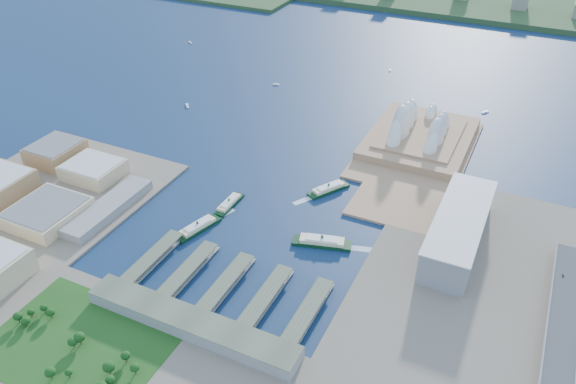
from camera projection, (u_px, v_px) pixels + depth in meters
The scene contains 22 objects.
ground at pixel (252, 238), 589.19m from camera, with size 3000.00×3000.00×0.00m, color #0D1C40.
west_land at pixel (0, 229), 599.66m from camera, with size 220.00×390.00×3.00m, color #786C5C.
east_land at pixel (477, 349), 464.52m from camera, with size 240.00×500.00×3.00m, color #786C5C.
peninsula at pixel (417, 149), 744.47m from camera, with size 135.00×220.00×3.00m, color #A67C5A.
far_shore at pixel (452, 2), 1320.09m from camera, with size 2200.00×260.00×12.00m, color #2D4926.
opera_house at pixel (422, 122), 743.39m from camera, with size 134.00×180.00×58.00m, color white, non-canonical shape.
toaster_building at pixel (458, 230), 567.55m from camera, with size 45.00×155.00×35.00m, color gray.
expressway at pixel (556, 378), 431.31m from camera, with size 26.00×340.00×11.85m, color gray, non-canonical shape.
west_buildings at pixel (22, 201), 617.54m from camera, with size 200.00×280.00×27.00m, color #A88054, non-canonical shape.
ferry_wharves at pixel (227, 283), 525.38m from camera, with size 184.00×90.00×9.30m, color #4F5843, non-canonical shape.
terminal_building at pixel (191, 324), 477.65m from camera, with size 200.00×28.00×12.00m, color gray.
park at pixel (77, 337), 462.32m from camera, with size 150.00×110.00×16.00m, color #194714, non-canonical shape.
ferry_a at pixel (229, 202), 636.13m from camera, with size 12.39×48.66×9.20m, color black, non-canonical shape.
ferry_b at pixel (329, 187), 660.73m from camera, with size 13.60×53.43×10.10m, color black, non-canonical shape.
ferry_c at pixel (198, 226), 598.18m from camera, with size 14.16×55.62×10.52m, color black, non-canonical shape.
ferry_d at pixel (322, 240), 577.21m from camera, with size 15.47×60.79×11.49m, color black, non-canonical shape.
boat_a at pixel (187, 106), 856.72m from camera, with size 3.68×14.74×2.84m, color white, non-canonical shape.
boat_b at pixel (276, 84), 925.37m from camera, with size 3.54×10.10×2.73m, color white, non-canonical shape.
boat_c at pixel (485, 112), 838.68m from camera, with size 3.48×11.93×2.69m, color white, non-canonical shape.
boat_d at pixel (190, 42), 1098.61m from camera, with size 3.06×13.97×2.36m, color white, non-canonical shape.
boat_e at pixel (390, 70), 977.89m from camera, with size 3.13×9.83×2.41m, color white, non-canonical shape.
car_c at pixel (563, 275), 518.31m from camera, with size 1.73×4.24×1.23m, color slate.
Camera 1 is at (234.35, -400.83, 367.88)m, focal length 35.00 mm.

